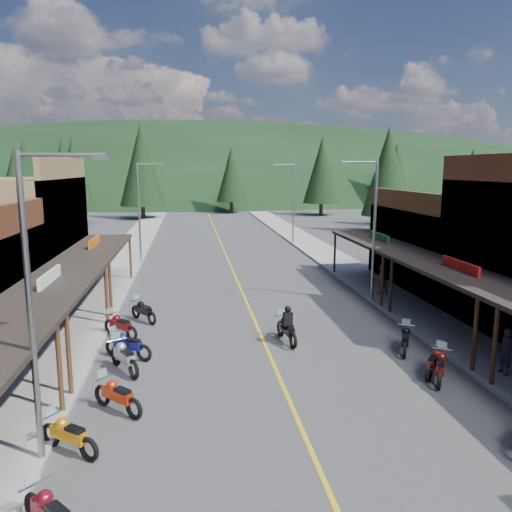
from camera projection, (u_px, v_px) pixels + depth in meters
name	position (u px, v px, depth m)	size (l,w,h in m)	color
ground	(272.00, 361.00, 19.83)	(220.00, 220.00, 0.00)	#38383A
centerline	(231.00, 265.00, 39.35)	(0.15, 90.00, 0.01)	gold
sidewalk_west	(117.00, 267.00, 38.20)	(3.40, 94.00, 0.15)	gray
sidewalk_east	(337.00, 262.00, 40.47)	(3.40, 94.00, 0.15)	gray
shop_west_3	(2.00, 240.00, 28.44)	(10.90, 10.20, 8.20)	brown
shop_east_3	(453.00, 247.00, 32.21)	(10.90, 10.20, 6.20)	#4C2D16
streetlight_0	(35.00, 297.00, 12.28)	(2.16, 0.18, 8.00)	gray
streetlight_1	(141.00, 208.00, 39.61)	(2.16, 0.18, 8.00)	gray
streetlight_2	(372.00, 225.00, 27.77)	(2.16, 0.18, 8.00)	gray
streetlight_3	(292.00, 200.00, 49.24)	(2.16, 0.18, 8.00)	gray
ridge_hill	(199.00, 193.00, 151.58)	(310.00, 140.00, 60.00)	black
pine_1	(63.00, 170.00, 83.74)	(5.88, 5.88, 12.50)	black
pine_2	(141.00, 165.00, 73.73)	(6.72, 6.72, 14.00)	black
pine_3	(231.00, 174.00, 83.63)	(5.04, 5.04, 11.00)	black
pine_4	(322.00, 170.00, 79.47)	(5.88, 5.88, 12.50)	black
pine_5	(388.00, 166.00, 93.15)	(6.72, 6.72, 14.00)	black
pine_6	(472.00, 174.00, 87.17)	(5.04, 5.04, 11.00)	black
pine_7	(25.00, 170.00, 88.55)	(5.88, 5.88, 12.50)	black
pine_8	(16.00, 183.00, 54.94)	(4.48, 4.48, 10.00)	black
pine_9	(396.00, 177.00, 65.77)	(4.93, 4.93, 10.80)	black
pine_10	(74.00, 174.00, 65.08)	(5.38, 5.38, 11.60)	black
pine_11	(388.00, 171.00, 58.27)	(5.82, 5.82, 12.40)	black
bike_west_5	(69.00, 433.00, 13.33)	(0.69, 2.07, 1.18)	orange
bike_west_6	(117.00, 394.00, 15.60)	(0.71, 2.14, 1.23)	#BA2E0D
bike_west_7	(124.00, 356.00, 18.67)	(0.77, 2.31, 1.32)	#98979C
bike_west_8	(128.00, 344.00, 20.00)	(0.73, 2.18, 1.25)	navy
bike_west_9	(120.00, 325.00, 22.49)	(0.73, 2.18, 1.25)	maroon
bike_west_10	(143.00, 310.00, 24.88)	(0.71, 2.12, 1.21)	black
bike_east_6	(441.00, 365.00, 17.89)	(0.71, 2.14, 1.22)	maroon
bike_east_7	(435.00, 361.00, 18.42)	(0.66, 1.98, 1.13)	maroon
bike_east_8	(405.00, 338.00, 20.73)	(0.70, 2.11, 1.20)	black
rider_on_bike	(287.00, 327.00, 21.86)	(1.09, 2.36, 1.73)	black
pedestrian_east_a	(506.00, 351.00, 18.13)	(0.63, 0.41, 1.73)	#241F2F
pedestrian_east_b	(381.00, 279.00, 29.92)	(0.85, 0.49, 1.75)	brown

